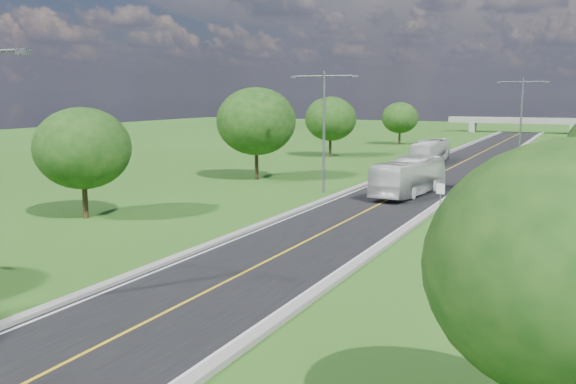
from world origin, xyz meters
name	(u,v)px	position (x,y,z in m)	size (l,w,h in m)	color
ground	(436,176)	(0.00, 60.00, 0.00)	(260.00, 260.00, 0.00)	#295818
road	(448,170)	(0.00, 66.00, 0.03)	(8.00, 150.00, 0.06)	black
curb_left	(410,167)	(-4.25, 66.00, 0.11)	(0.50, 150.00, 0.22)	gray
curb_right	(489,171)	(4.25, 66.00, 0.11)	(0.50, 150.00, 0.22)	gray
speed_limit_sign	(440,195)	(5.20, 37.98, 1.60)	(0.55, 0.09, 2.40)	slate
overpass	(522,121)	(0.00, 140.00, 2.41)	(30.00, 3.00, 3.20)	gray
streetlight_mid_left	(324,121)	(-6.00, 45.00, 5.94)	(5.90, 0.25, 10.00)	slate
streetlight_far_right	(521,113)	(6.00, 78.00, 5.94)	(5.90, 0.25, 10.00)	slate
tree_lb	(83,148)	(-16.00, 28.00, 4.64)	(6.30, 6.30, 7.33)	black
tree_lc	(256,121)	(-15.00, 50.00, 5.58)	(7.56, 7.56, 8.79)	black
tree_ld	(331,119)	(-17.00, 74.00, 4.95)	(6.72, 6.72, 7.82)	black
tree_le	(400,118)	(-14.50, 98.00, 4.33)	(5.88, 5.88, 6.84)	black
bus_outbound	(409,177)	(0.80, 46.66, 1.56)	(2.51, 10.74, 2.99)	silver
bus_inbound	(430,152)	(-3.20, 71.20, 1.44)	(2.33, 9.94, 2.77)	white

